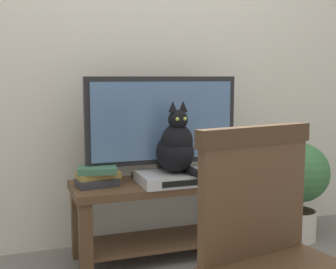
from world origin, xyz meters
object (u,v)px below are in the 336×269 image
Objects in this scene: tv at (162,124)px; media_box at (175,177)px; potted_plant at (299,182)px; tv_stand at (165,205)px; cat at (176,147)px; book_stack at (97,177)px; wooden_chair at (278,253)px.

tv reaches higher than media_box.
potted_plant is (0.93, -0.07, -0.41)m from tv.
tv_stand is 2.61× the size of media_box.
potted_plant is at bearing -4.08° from tv.
cat reaches higher than book_stack.
book_stack is at bearing 179.78° from tv_stand.
book_stack is (-0.40, -0.05, -0.28)m from tv.
media_box is at bearing 94.64° from cat.
tv is at bearing 104.15° from cat.
book_stack is (-0.44, 0.08, 0.02)m from media_box.
wooden_chair reaches higher than potted_plant.
tv reaches higher than wooden_chair.
tv_stand is 1.19× the size of tv.
cat reaches higher than potted_plant.
media_box is 1.02× the size of cat.
book_stack is (-0.44, 0.09, -0.16)m from cat.
wooden_chair is at bearing -93.48° from tv.
tv_stand is at bearing 86.39° from wooden_chair.
cat is at bearing 84.48° from wooden_chair.
cat is at bearing -175.26° from potted_plant.
tv is 2.23× the size of cat.
media_box is at bearing 84.60° from wooden_chair.
potted_plant reaches higher than book_stack.
tv reaches higher than tv_stand.
media_box is 0.18m from cat.
cat is at bearing -85.36° from media_box.
tv_stand is 2.66× the size of cat.
tv is 2.19× the size of media_box.
cat reaches higher than media_box.
tv_stand is 1.18× the size of wooden_chair.
tv is 0.33m from media_box.
tv_stand is 0.49m from tv.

